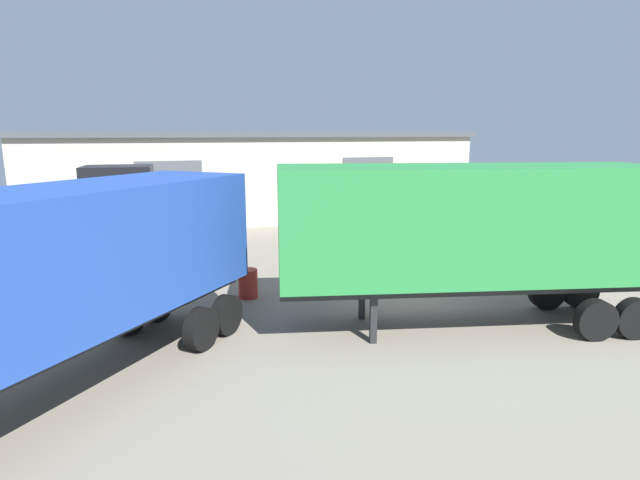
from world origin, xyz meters
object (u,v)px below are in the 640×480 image
Objects in this scene: flatbed_truck_teal at (511,213)px; oil_drum at (248,284)px; tractor_unit_black at (124,227)px; traffic_cone at (551,270)px; container_trailer_green at (470,227)px.

flatbed_truck_teal is 8.54× the size of oil_drum.
tractor_unit_black is 14.67m from traffic_cone.
flatbed_truck_teal is 13.74m from oil_drum.
oil_drum is at bearing -59.17° from flatbed_truck_teal.
oil_drum reaches higher than traffic_cone.
oil_drum is 10.44m from traffic_cone.
container_trailer_green is at bearing -154.81° from traffic_cone.
container_trailer_green is (8.04, -7.66, 0.79)m from tractor_unit_black.
flatbed_truck_teal is at bearing 61.17° from traffic_cone.
oil_drum is (3.40, -3.32, -1.39)m from tractor_unit_black.
flatbed_truck_teal is at bearing -120.85° from container_trailer_green.
traffic_cone is at bearing -13.37° from flatbed_truck_teal.
tractor_unit_black reaches higher than flatbed_truck_teal.
tractor_unit_black is 0.84× the size of flatbed_truck_teal.
tractor_unit_black is 11.13m from container_trailer_green.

